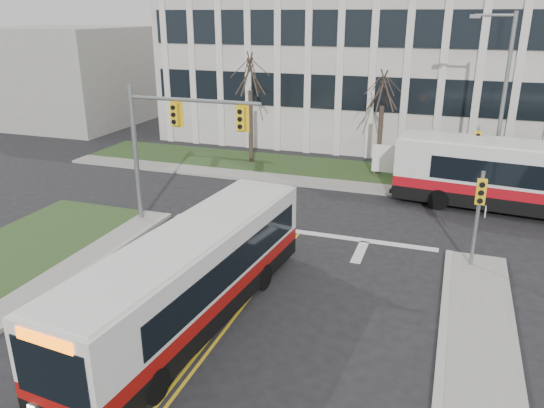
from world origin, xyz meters
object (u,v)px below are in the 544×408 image
Objects in this scene: streetlight at (500,97)px; directory_sign at (385,159)px; bus_cross at (531,181)px; bus_main at (192,279)px.

directory_sign is at bearing 166.77° from streetlight.
directory_sign is (-5.53, 1.30, -4.02)m from streetlight.
bus_cross is (7.23, -3.50, 0.48)m from directory_sign.
streetlight reaches higher than bus_main.
directory_sign is at bearing -109.73° from bus_cross.
bus_main reaches higher than directory_sign.
directory_sign is 0.18× the size of bus_main.
directory_sign is 0.16× the size of bus_cross.
bus_main is 0.89× the size of bus_cross.
directory_sign is 8.05m from bus_cross.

